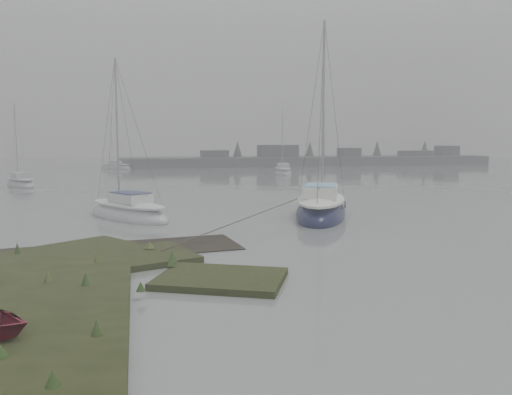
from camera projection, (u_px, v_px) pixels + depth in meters
The scene contains 7 objects.
ground at pixel (156, 186), 43.46m from camera, with size 160.00×160.00×0.00m, color slate.
far_shoreline at pixel (317, 160), 80.46m from camera, with size 60.00×8.00×4.15m.
sailboat_main at pixel (321, 210), 26.32m from camera, with size 5.55×8.24×11.11m.
sailboat_white at pixel (128, 213), 25.69m from camera, with size 5.17×6.34×8.82m.
sailboat_far_a at pixel (21, 183), 43.73m from camera, with size 4.01×5.80×7.83m.
sailboat_far_b at pixel (283, 172), 59.31m from camera, with size 3.05×6.22×8.40m.
sailboat_far_c at pixel (116, 167), 70.19m from camera, with size 5.12×5.06×7.65m.
Camera 1 is at (-1.80, -14.12, 4.00)m, focal length 35.00 mm.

